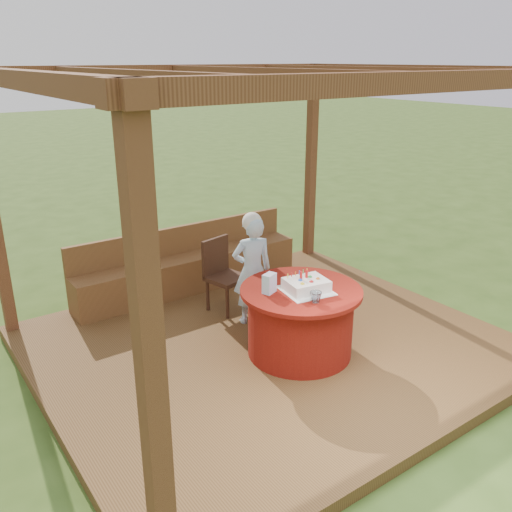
{
  "coord_description": "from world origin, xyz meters",
  "views": [
    {
      "loc": [
        -3.02,
        -4.0,
        2.91
      ],
      "look_at": [
        0.0,
        0.25,
        1.0
      ],
      "focal_mm": 38.0,
      "sensor_mm": 36.0,
      "label": 1
    }
  ],
  "objects_px": {
    "drinking_glass": "(316,297)",
    "birthday_cake": "(306,285)",
    "bench": "(189,269)",
    "table": "(300,321)",
    "gift_bag": "(269,283)",
    "elderly_woman": "(252,268)",
    "chair": "(222,272)"
  },
  "relations": [
    {
      "from": "elderly_woman",
      "to": "drinking_glass",
      "type": "bearing_deg",
      "value": -94.87
    },
    {
      "from": "elderly_woman",
      "to": "gift_bag",
      "type": "height_order",
      "value": "elderly_woman"
    },
    {
      "from": "bench",
      "to": "chair",
      "type": "distance_m",
      "value": 0.76
    },
    {
      "from": "birthday_cake",
      "to": "elderly_woman",
      "type": "bearing_deg",
      "value": 89.85
    },
    {
      "from": "birthday_cake",
      "to": "gift_bag",
      "type": "relative_size",
      "value": 2.68
    },
    {
      "from": "birthday_cake",
      "to": "chair",
      "type": "bearing_deg",
      "value": 93.46
    },
    {
      "from": "elderly_woman",
      "to": "drinking_glass",
      "type": "distance_m",
      "value": 1.16
    },
    {
      "from": "bench",
      "to": "elderly_woman",
      "type": "relative_size",
      "value": 2.37
    },
    {
      "from": "elderly_woman",
      "to": "gift_bag",
      "type": "relative_size",
      "value": 6.69
    },
    {
      "from": "bench",
      "to": "gift_bag",
      "type": "xyz_separation_m",
      "value": [
        -0.19,
        -1.96,
        0.53
      ]
    },
    {
      "from": "bench",
      "to": "table",
      "type": "bearing_deg",
      "value": -86.9
    },
    {
      "from": "chair",
      "to": "gift_bag",
      "type": "relative_size",
      "value": 4.48
    },
    {
      "from": "birthday_cake",
      "to": "drinking_glass",
      "type": "height_order",
      "value": "birthday_cake"
    },
    {
      "from": "gift_bag",
      "to": "chair",
      "type": "bearing_deg",
      "value": 58.63
    },
    {
      "from": "bench",
      "to": "birthday_cake",
      "type": "distance_m",
      "value": 2.19
    },
    {
      "from": "table",
      "to": "chair",
      "type": "height_order",
      "value": "chair"
    },
    {
      "from": "chair",
      "to": "elderly_woman",
      "type": "height_order",
      "value": "elderly_woman"
    },
    {
      "from": "chair",
      "to": "birthday_cake",
      "type": "height_order",
      "value": "birthday_cake"
    },
    {
      "from": "table",
      "to": "birthday_cake",
      "type": "bearing_deg",
      "value": -82.7
    },
    {
      "from": "bench",
      "to": "gift_bag",
      "type": "distance_m",
      "value": 2.03
    },
    {
      "from": "bench",
      "to": "table",
      "type": "xyz_separation_m",
      "value": [
        0.11,
        -2.06,
        0.09
      ]
    },
    {
      "from": "bench",
      "to": "table",
      "type": "height_order",
      "value": "bench"
    },
    {
      "from": "elderly_woman",
      "to": "birthday_cake",
      "type": "xyz_separation_m",
      "value": [
        -0.0,
        -0.9,
        0.11
      ]
    },
    {
      "from": "birthday_cake",
      "to": "gift_bag",
      "type": "height_order",
      "value": "birthday_cake"
    },
    {
      "from": "bench",
      "to": "chair",
      "type": "xyz_separation_m",
      "value": [
        0.04,
        -0.74,
        0.2
      ]
    },
    {
      "from": "drinking_glass",
      "to": "birthday_cake",
      "type": "bearing_deg",
      "value": 68.68
    },
    {
      "from": "table",
      "to": "gift_bag",
      "type": "height_order",
      "value": "gift_bag"
    },
    {
      "from": "bench",
      "to": "drinking_glass",
      "type": "relative_size",
      "value": 27.49
    },
    {
      "from": "table",
      "to": "gift_bag",
      "type": "relative_size",
      "value": 6.25
    },
    {
      "from": "table",
      "to": "drinking_glass",
      "type": "height_order",
      "value": "drinking_glass"
    },
    {
      "from": "birthday_cake",
      "to": "drinking_glass",
      "type": "distance_m",
      "value": 0.26
    },
    {
      "from": "table",
      "to": "birthday_cake",
      "type": "height_order",
      "value": "birthday_cake"
    }
  ]
}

